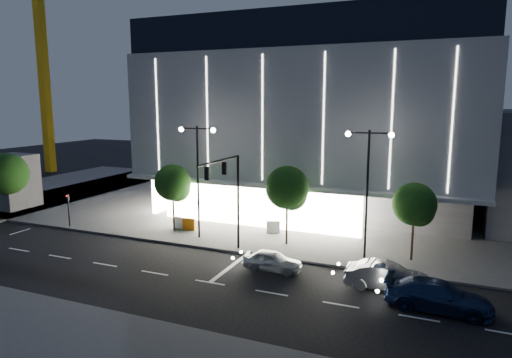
{
  "coord_description": "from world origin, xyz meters",
  "views": [
    {
      "loc": [
        14.68,
        -24.6,
        10.85
      ],
      "look_at": [
        1.48,
        7.03,
        5.0
      ],
      "focal_mm": 32.0,
      "sensor_mm": 36.0,
      "label": 1
    }
  ],
  "objects": [
    {
      "name": "sidewalk_museum",
      "position": [
        5.0,
        24.0,
        0.07
      ],
      "size": [
        70.0,
        40.0,
        0.15
      ],
      "primitive_type": "cube",
      "color": "#474747",
      "rests_on": "ground"
    },
    {
      "name": "tree_left",
      "position": [
        -5.97,
        7.02,
        4.03
      ],
      "size": [
        3.02,
        3.02,
        5.72
      ],
      "color": "black",
      "rests_on": "ground"
    },
    {
      "name": "tree_mid",
      "position": [
        4.03,
        7.02,
        4.33
      ],
      "size": [
        3.25,
        3.25,
        6.15
      ],
      "color": "black",
      "rests_on": "ground"
    },
    {
      "name": "ped_signal_far",
      "position": [
        -15.0,
        4.5,
        1.89
      ],
      "size": [
        0.22,
        0.24,
        3.0
      ],
      "color": "black",
      "rests_on": "ground"
    },
    {
      "name": "car_third",
      "position": [
        14.83,
        -0.12,
        0.79
      ],
      "size": [
        5.49,
        2.4,
        1.57
      ],
      "primitive_type": "imported",
      "rotation": [
        0.0,
        0.0,
        1.53
      ],
      "color": "#14234C",
      "rests_on": "ground"
    },
    {
      "name": "sidewalk_west",
      "position": [
        -30.0,
        10.0,
        0.07
      ],
      "size": [
        16.0,
        50.0,
        0.15
      ],
      "primitive_type": "cube",
      "color": "#474747",
      "rests_on": "ground"
    },
    {
      "name": "barrier_d",
      "position": [
        2.0,
        9.45,
        0.65
      ],
      "size": [
        1.12,
        0.6,
        1.0
      ],
      "primitive_type": "cube",
      "rotation": [
        0.0,
        0.0,
        0.34
      ],
      "color": "silver",
      "rests_on": "sidewalk_museum"
    },
    {
      "name": "barrier_b",
      "position": [
        -5.69,
        7.55,
        0.65
      ],
      "size": [
        1.13,
        0.44,
        1.0
      ],
      "primitive_type": "cube",
      "rotation": [
        0.0,
        0.0,
        -0.17
      ],
      "color": "silver",
      "rests_on": "sidewalk_museum"
    },
    {
      "name": "traffic_mast",
      "position": [
        1.0,
        3.34,
        5.03
      ],
      "size": [
        0.33,
        5.89,
        7.07
      ],
      "color": "black",
      "rests_on": "ground"
    },
    {
      "name": "museum",
      "position": [
        2.98,
        22.31,
        9.27
      ],
      "size": [
        30.0,
        25.8,
        18.0
      ],
      "color": "#4C4C51",
      "rests_on": "ground"
    },
    {
      "name": "car_lead",
      "position": [
        4.78,
        1.86,
        0.66
      ],
      "size": [
        3.86,
        1.56,
        1.32
      ],
      "primitive_type": "imported",
      "rotation": [
        0.0,
        0.0,
        1.57
      ],
      "color": "#B7BABF",
      "rests_on": "ground"
    },
    {
      "name": "tree_right",
      "position": [
        13.03,
        7.02,
        3.88
      ],
      "size": [
        2.91,
        2.91,
        5.51
      ],
      "color": "black",
      "rests_on": "ground"
    },
    {
      "name": "car_second",
      "position": [
        12.03,
        1.58,
        0.79
      ],
      "size": [
        4.87,
        1.9,
        1.58
      ],
      "primitive_type": "imported",
      "rotation": [
        0.0,
        0.0,
        1.62
      ],
      "color": "#989A9F",
      "rests_on": "ground"
    },
    {
      "name": "tower_crane",
      "position": [
        -40.92,
        28.0,
        20.51
      ],
      "size": [
        32.0,
        2.0,
        28.5
      ],
      "color": "gold",
      "rests_on": "ground"
    },
    {
      "name": "ground",
      "position": [
        0.0,
        0.0,
        0.0
      ],
      "size": [
        160.0,
        160.0,
        0.0
      ],
      "primitive_type": "plane",
      "color": "black",
      "rests_on": "ground"
    },
    {
      "name": "street_lamp_east",
      "position": [
        10.0,
        6.0,
        5.96
      ],
      "size": [
        3.16,
        0.36,
        9.0
      ],
      "color": "black",
      "rests_on": "ground"
    },
    {
      "name": "street_lamp_west",
      "position": [
        -3.0,
        6.0,
        5.96
      ],
      "size": [
        3.16,
        0.36,
        9.0
      ],
      "color": "black",
      "rests_on": "ground"
    },
    {
      "name": "barrier_c",
      "position": [
        -4.82,
        7.48,
        0.65
      ],
      "size": [
        1.12,
        0.36,
        1.0
      ],
      "primitive_type": "cube",
      "rotation": [
        0.0,
        0.0,
        0.1
      ],
      "color": "orange",
      "rests_on": "sidewalk_museum"
    }
  ]
}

